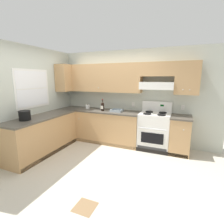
% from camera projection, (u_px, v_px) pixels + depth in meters
% --- Properties ---
extents(ground_plane, '(7.04, 7.04, 0.00)m').
position_uv_depth(ground_plane, '(88.00, 161.00, 3.71)').
color(ground_plane, beige).
extents(floor_accent_tile, '(0.30, 0.30, 0.01)m').
position_uv_depth(floor_accent_tile, '(85.00, 207.00, 2.39)').
color(floor_accent_tile, olive).
rests_on(floor_accent_tile, ground_plane).
extents(wall_back, '(4.68, 0.57, 2.55)m').
position_uv_depth(wall_back, '(127.00, 90.00, 4.65)').
color(wall_back, beige).
rests_on(wall_back, ground_plane).
extents(wall_left, '(0.47, 4.00, 2.55)m').
position_uv_depth(wall_left, '(37.00, 97.00, 4.24)').
color(wall_left, beige).
rests_on(wall_left, ground_plane).
extents(counter_back_run, '(3.60, 0.65, 0.91)m').
position_uv_depth(counter_back_run, '(110.00, 127.00, 4.74)').
color(counter_back_run, tan).
rests_on(counter_back_run, ground_plane).
extents(counter_left_run, '(0.63, 1.91, 0.91)m').
position_uv_depth(counter_left_run, '(43.00, 135.00, 4.08)').
color(counter_left_run, tan).
rests_on(counter_left_run, ground_plane).
extents(stove, '(0.76, 0.62, 1.20)m').
position_uv_depth(stove, '(154.00, 131.00, 4.29)').
color(stove, white).
rests_on(stove, ground_plane).
extents(wine_bottle, '(0.08, 0.09, 0.33)m').
position_uv_depth(wine_bottle, '(102.00, 106.00, 4.64)').
color(wine_bottle, black).
rests_on(wine_bottle, counter_back_run).
extents(bowl, '(0.31, 0.26, 0.06)m').
position_uv_depth(bowl, '(117.00, 111.00, 4.56)').
color(bowl, '#9EADB7').
rests_on(bowl, counter_back_run).
extents(bucket, '(0.25, 0.25, 0.20)m').
position_uv_depth(bucket, '(25.00, 115.00, 3.60)').
color(bucket, black).
rests_on(bucket, counter_left_run).
extents(paper_towel_roll, '(0.12, 0.12, 0.12)m').
position_uv_depth(paper_towel_roll, '(88.00, 107.00, 4.99)').
color(paper_towel_roll, white).
rests_on(paper_towel_roll, counter_back_run).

